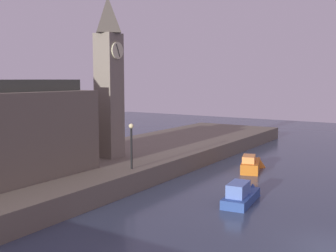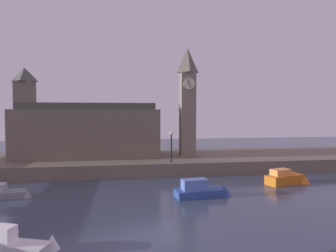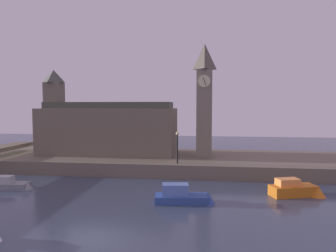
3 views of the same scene
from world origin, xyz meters
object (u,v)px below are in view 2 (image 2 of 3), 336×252
object	(u,v)px
clock_tower	(187,100)
boat_cruiser_grey	(5,193)
parliament_hall	(86,130)
streetlamp	(171,143)
boat_tour_blue	(205,190)
boat_patrol_orange	(288,178)
boat_ferry_white	(17,243)

from	to	relation	value
clock_tower	boat_cruiser_grey	distance (m)	22.18
clock_tower	boat_cruiser_grey	size ratio (longest dim) A/B	2.83
parliament_hall	streetlamp	world-z (taller)	parliament_hall
parliament_hall	streetlamp	size ratio (longest dim) A/B	5.03
parliament_hall	boat_cruiser_grey	xyz separation A→B (m)	(-4.92, -12.19, -4.40)
streetlamp	boat_tour_blue	bearing A→B (deg)	-79.50
clock_tower	boat_patrol_orange	xyz separation A→B (m)	(7.98, -9.82, -7.95)
parliament_hall	boat_ferry_white	size ratio (longest dim) A/B	3.60
clock_tower	streetlamp	xyz separation A→B (m)	(-2.78, -4.49, -4.84)
boat_ferry_white	boat_tour_blue	distance (m)	14.48
streetlamp	boat_cruiser_grey	world-z (taller)	streetlamp
clock_tower	boat_patrol_orange	distance (m)	14.94
boat_ferry_white	boat_tour_blue	world-z (taller)	boat_tour_blue
streetlamp	boat_ferry_white	distance (m)	19.73
parliament_hall	boat_tour_blue	distance (m)	18.67
streetlamp	boat_tour_blue	distance (m)	9.01
streetlamp	boat_patrol_orange	bearing A→B (deg)	-26.31
clock_tower	parliament_hall	bearing A→B (deg)	173.91
boat_ferry_white	boat_tour_blue	bearing A→B (deg)	34.14
boat_patrol_orange	boat_tour_blue	distance (m)	9.69
clock_tower	streetlamp	bearing A→B (deg)	-121.75
streetlamp	parliament_hall	bearing A→B (deg)	149.37
boat_patrol_orange	clock_tower	bearing A→B (deg)	129.11
boat_cruiser_grey	boat_patrol_orange	distance (m)	25.57
clock_tower	boat_ferry_white	size ratio (longest dim) A/B	2.84
boat_ferry_white	boat_tour_blue	xyz separation A→B (m)	(11.99, 8.13, 0.06)
streetlamp	boat_tour_blue	xyz separation A→B (m)	(1.54, -8.29, -3.17)
streetlamp	boat_tour_blue	world-z (taller)	streetlamp
clock_tower	streetlamp	world-z (taller)	clock_tower
boat_patrol_orange	streetlamp	bearing A→B (deg)	153.69
boat_cruiser_grey	boat_patrol_orange	world-z (taller)	boat_patrol_orange
parliament_hall	streetlamp	bearing A→B (deg)	-30.63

